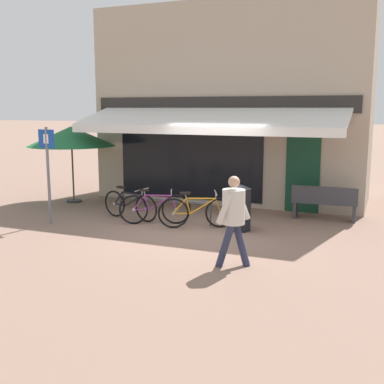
{
  "coord_description": "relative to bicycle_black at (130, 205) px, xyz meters",
  "views": [
    {
      "loc": [
        3.94,
        -10.05,
        2.78
      ],
      "look_at": [
        0.19,
        -0.88,
        1.05
      ],
      "focal_mm": 45.0,
      "sensor_mm": 36.0,
      "label": 1
    }
  ],
  "objects": [
    {
      "name": "bicycle_purple",
      "position": [
        0.8,
        -0.19,
        0.01
      ],
      "size": [
        1.64,
        0.84,
        0.86
      ],
      "rotation": [
        -0.09,
        0.0,
        0.41
      ],
      "color": "black",
      "rests_on": "ground_plane"
    },
    {
      "name": "shop_front",
      "position": [
        1.47,
        4.0,
        2.49
      ],
      "size": [
        8.04,
        4.84,
        5.74
      ],
      "color": "tan",
      "rests_on": "ground_plane"
    },
    {
      "name": "bike_rack_rail",
      "position": [
        0.9,
        0.09,
        0.08
      ],
      "size": [
        2.58,
        0.04,
        0.57
      ],
      "color": "#47494F",
      "rests_on": "ground_plane"
    },
    {
      "name": "bicycle_orange",
      "position": [
        1.91,
        -0.21,
        0.02
      ],
      "size": [
        1.7,
        0.88,
        0.87
      ],
      "rotation": [
        0.07,
        0.0,
        0.45
      ],
      "color": "black",
      "rests_on": "ground_plane"
    },
    {
      "name": "litter_bin",
      "position": [
        2.91,
        -0.03,
        0.17
      ],
      "size": [
        0.49,
        0.49,
        1.07
      ],
      "color": "black",
      "rests_on": "ground_plane"
    },
    {
      "name": "bicycle_black",
      "position": [
        0.0,
        0.0,
        0.0
      ],
      "size": [
        1.73,
        0.59,
        0.83
      ],
      "rotation": [
        0.04,
        0.0,
        -0.22
      ],
      "color": "black",
      "rests_on": "ground_plane"
    },
    {
      "name": "park_bench",
      "position": [
        4.56,
        1.77,
        0.09
      ],
      "size": [
        1.61,
        0.47,
        0.87
      ],
      "rotation": [
        0.0,
        0.0,
        0.02
      ],
      "color": "#38383D",
      "rests_on": "ground_plane"
    },
    {
      "name": "pedestrian_adult",
      "position": [
        3.52,
        -2.53,
        0.61
      ],
      "size": [
        0.58,
        0.65,
        1.64
      ],
      "rotation": [
        0.0,
        0.0,
        3.13
      ],
      "color": "#282D47",
      "rests_on": "ground_plane"
    },
    {
      "name": "cafe_parasol",
      "position": [
        -2.7,
        1.38,
        1.59
      ],
      "size": [
        2.56,
        2.56,
        2.26
      ],
      "color": "#4C3D2D",
      "rests_on": "ground_plane"
    },
    {
      "name": "parking_sign",
      "position": [
        -1.57,
        -1.13,
        1.07
      ],
      "size": [
        0.44,
        0.07,
        2.34
      ],
      "color": "slate",
      "rests_on": "ground_plane"
    },
    {
      "name": "ground_plane",
      "position": [
        2.02,
        -0.37,
        -0.37
      ],
      "size": [
        160.0,
        160.0,
        0.0
      ],
      "primitive_type": "plane",
      "color": "#846656"
    }
  ]
}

